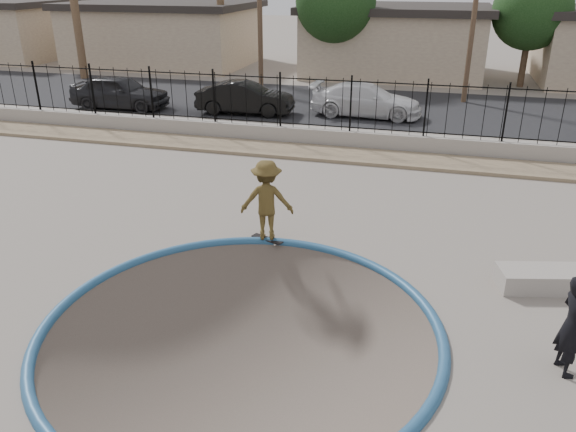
# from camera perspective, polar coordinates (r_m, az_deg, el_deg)

# --- Properties ---
(ground) EXTENTS (120.00, 120.00, 2.20)m
(ground) POSITION_cam_1_polar(r_m,az_deg,el_deg) (21.91, 6.81, 5.41)
(ground) COLOR gray
(ground) RESTS_ON ground
(bowl_pit) EXTENTS (6.84, 6.84, 1.80)m
(bowl_pit) POSITION_cam_1_polar(r_m,az_deg,el_deg) (9.94, -4.76, -11.30)
(bowl_pit) COLOR #4D413B
(bowl_pit) RESTS_ON ground
(coping_ring) EXTENTS (7.04, 7.04, 0.20)m
(coping_ring) POSITION_cam_1_polar(r_m,az_deg,el_deg) (9.94, -4.76, -11.30)
(coping_ring) COLOR #26537C
(coping_ring) RESTS_ON ground
(rock_strip) EXTENTS (42.00, 1.60, 0.11)m
(rock_strip) POSITION_cam_1_polar(r_m,az_deg,el_deg) (18.92, 5.66, 6.19)
(rock_strip) COLOR #9D8566
(rock_strip) RESTS_ON ground
(retaining_wall) EXTENTS (42.00, 0.45, 0.60)m
(retaining_wall) POSITION_cam_1_polar(r_m,az_deg,el_deg) (19.89, 6.24, 7.77)
(retaining_wall) COLOR gray
(retaining_wall) RESTS_ON ground
(fence) EXTENTS (40.00, 0.04, 1.80)m
(fence) POSITION_cam_1_polar(r_m,az_deg,el_deg) (19.60, 6.39, 11.15)
(fence) COLOR black
(fence) RESTS_ON retaining_wall
(street) EXTENTS (90.00, 8.00, 0.04)m
(street) POSITION_cam_1_polar(r_m,az_deg,el_deg) (26.41, 8.63, 10.96)
(street) COLOR black
(street) RESTS_ON ground
(house_west) EXTENTS (11.60, 8.60, 3.90)m
(house_west) POSITION_cam_1_polar(r_m,az_deg,el_deg) (39.60, -12.41, 17.71)
(house_west) COLOR tan
(house_west) RESTS_ON ground
(house_center) EXTENTS (10.60, 8.60, 3.90)m
(house_center) POSITION_cam_1_polar(r_m,az_deg,el_deg) (35.44, 10.85, 17.20)
(house_center) COLOR tan
(house_center) RESTS_ON ground
(street_tree_left) EXTENTS (4.32, 4.32, 6.36)m
(street_tree_left) POSITION_cam_1_polar(r_m,az_deg,el_deg) (32.21, 4.88, 20.86)
(street_tree_left) COLOR #473323
(street_tree_left) RESTS_ON ground
(street_tree_mid) EXTENTS (3.96, 3.96, 5.83)m
(street_tree_mid) POSITION_cam_1_polar(r_m,az_deg,el_deg) (32.94, 23.55, 18.57)
(street_tree_mid) COLOR #473323
(street_tree_mid) RESTS_ON ground
(skater) EXTENTS (1.31, 0.93, 1.84)m
(skater) POSITION_cam_1_polar(r_m,az_deg,el_deg) (12.50, -2.17, 1.20)
(skater) COLOR brown
(skater) RESTS_ON ground
(skateboard) EXTENTS (0.82, 0.46, 0.07)m
(skateboard) POSITION_cam_1_polar(r_m,az_deg,el_deg) (12.85, -2.11, -2.35)
(skateboard) COLOR black
(skateboard) RESTS_ON ground
(videographer) EXTENTS (0.56, 0.70, 1.66)m
(videographer) POSITION_cam_1_polar(r_m,az_deg,el_deg) (9.52, 26.97, -9.86)
(videographer) COLOR black
(videographer) RESTS_ON ground
(concrete_ledge) EXTENTS (1.72, 1.06, 0.40)m
(concrete_ledge) POSITION_cam_1_polar(r_m,az_deg,el_deg) (11.99, 24.25, -5.85)
(concrete_ledge) COLOR gray
(concrete_ledge) RESTS_ON ground
(car_a) EXTENTS (4.39, 1.88, 1.48)m
(car_a) POSITION_cam_1_polar(r_m,az_deg,el_deg) (26.58, -16.73, 11.99)
(car_a) COLOR black
(car_a) RESTS_ON street
(car_b) EXTENTS (4.20, 1.70, 1.36)m
(car_b) POSITION_cam_1_polar(r_m,az_deg,el_deg) (24.58, -4.38, 11.88)
(car_b) COLOR black
(car_b) RESTS_ON street
(car_c) EXTENTS (4.72, 2.07, 1.35)m
(car_c) POSITION_cam_1_polar(r_m,az_deg,el_deg) (24.33, 7.96, 11.59)
(car_c) COLOR silver
(car_c) RESTS_ON street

